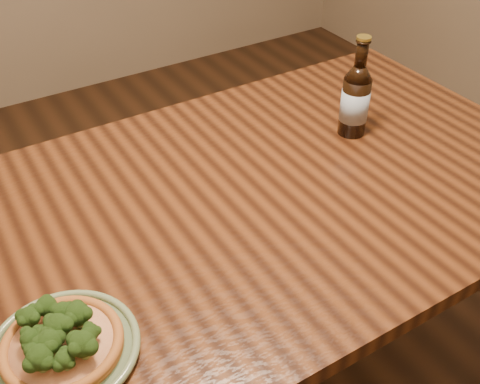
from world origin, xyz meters
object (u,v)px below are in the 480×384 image
table (236,229)px  pizza (61,341)px  plate (64,349)px  beer_bottle (355,99)px

table → pizza: pizza is taller
plate → table: bearing=24.3°
plate → beer_bottle: (0.85, 0.28, 0.09)m
beer_bottle → pizza: bearing=-165.8°
plate → pizza: 0.02m
table → beer_bottle: 0.45m
plate → pizza: size_ratio=1.26×
pizza → beer_bottle: 0.90m
table → pizza: 0.51m
table → plate: 0.51m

